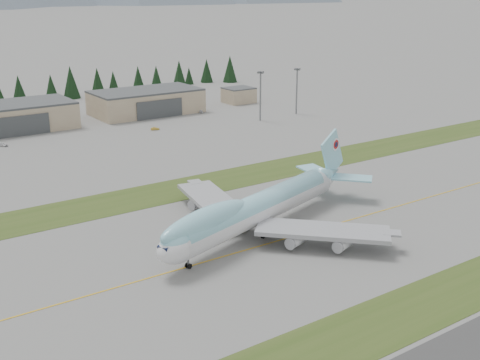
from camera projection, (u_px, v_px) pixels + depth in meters
ground at (264, 245)px, 134.23m from camera, size 7000.00×7000.00×0.00m
grass_strip_near at (394, 318)px, 104.44m from camera, size 400.00×14.00×0.08m
grass_strip_far at (168, 192)px, 169.51m from camera, size 400.00×18.00×0.08m
taxiway_line_main at (264, 245)px, 134.23m from camera, size 400.00×0.40×0.02m
boeing_747_freighter at (257, 208)px, 138.85m from camera, size 71.52×59.24×18.89m
hangar_center at (11, 117)px, 241.99m from camera, size 48.00×26.60×10.80m
hangar_right at (146, 102)px, 274.46m from camera, size 48.00×26.60×10.80m
control_shed at (239, 95)px, 300.51m from camera, size 14.00×12.00×7.60m
floodlight_masts at (62, 106)px, 212.55m from camera, size 202.32×9.46×22.94m
service_vehicle_a at (3, 146)px, 218.13m from camera, size 3.32×4.25×1.35m
service_vehicle_b at (155, 130)px, 243.25m from camera, size 3.71×2.23×1.15m
service_vehicle_c at (201, 113)px, 277.37m from camera, size 3.13×4.55×1.22m
conifer_belt at (0, 90)px, 295.15m from camera, size 272.44×16.34×16.87m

